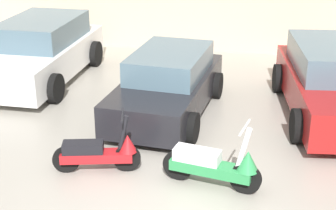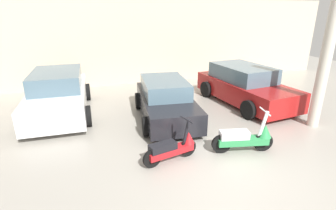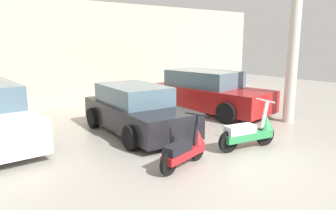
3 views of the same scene
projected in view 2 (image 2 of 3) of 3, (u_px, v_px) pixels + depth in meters
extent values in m
plane|color=#9E998E|center=(230.00, 171.00, 5.83)|extent=(28.00, 28.00, 0.00)
cube|color=beige|center=(146.00, 43.00, 12.35)|extent=(19.60, 0.12, 3.86)
cylinder|color=black|center=(188.00, 148.00, 6.38)|extent=(0.45, 0.17, 0.44)
cylinder|color=black|center=(152.00, 159.00, 5.91)|extent=(0.45, 0.17, 0.44)
cube|color=#B2191E|center=(171.00, 151.00, 6.12)|extent=(1.18, 0.52, 0.15)
cube|color=black|center=(163.00, 147.00, 5.97)|extent=(0.69, 0.40, 0.17)
cylinder|color=black|center=(186.00, 132.00, 6.20)|extent=(0.21, 0.12, 0.62)
cylinder|color=black|center=(187.00, 120.00, 6.09)|extent=(0.14, 0.50, 0.03)
cone|color=#B2191E|center=(189.00, 137.00, 6.29)|extent=(0.35, 0.35, 0.29)
cylinder|color=black|center=(263.00, 142.00, 6.61)|extent=(0.49, 0.18, 0.49)
cylinder|color=black|center=(221.00, 144.00, 6.51)|extent=(0.49, 0.18, 0.49)
cube|color=#2D8C4C|center=(243.00, 141.00, 6.54)|extent=(1.30, 0.55, 0.17)
cube|color=white|center=(234.00, 135.00, 6.45)|extent=(0.75, 0.42, 0.19)
cylinder|color=white|center=(263.00, 124.00, 6.43)|extent=(0.24, 0.13, 0.69)
cylinder|color=white|center=(265.00, 111.00, 6.32)|extent=(0.15, 0.56, 0.03)
cone|color=#2D8C4C|center=(265.00, 131.00, 6.50)|extent=(0.39, 0.39, 0.32)
cube|color=white|center=(59.00, 99.00, 8.89)|extent=(1.84, 4.26, 0.70)
cube|color=slate|center=(57.00, 79.00, 8.90)|extent=(1.60, 2.40, 0.55)
cylinder|color=black|center=(87.00, 116.00, 8.02)|extent=(0.23, 0.65, 0.64)
cylinder|color=black|center=(21.00, 123.00, 7.53)|extent=(0.23, 0.65, 0.64)
cylinder|color=black|center=(87.00, 92.00, 10.38)|extent=(0.23, 0.65, 0.64)
cylinder|color=black|center=(37.00, 96.00, 9.90)|extent=(0.23, 0.65, 0.64)
cube|color=black|center=(166.00, 105.00, 8.55)|extent=(1.91, 3.84, 0.62)
cube|color=slate|center=(165.00, 87.00, 8.56)|extent=(1.56, 2.20, 0.48)
cylinder|color=black|center=(200.00, 122.00, 7.70)|extent=(0.25, 0.58, 0.56)
cylinder|color=black|center=(146.00, 126.00, 7.40)|extent=(0.25, 0.58, 0.56)
cylinder|color=black|center=(181.00, 98.00, 9.82)|extent=(0.25, 0.58, 0.56)
cylinder|color=black|center=(138.00, 100.00, 9.51)|extent=(0.25, 0.58, 0.56)
cube|color=maroon|center=(245.00, 90.00, 9.91)|extent=(2.21, 4.34, 0.69)
cube|color=slate|center=(243.00, 73.00, 9.91)|extent=(1.79, 2.50, 0.55)
cylinder|color=black|center=(289.00, 102.00, 9.22)|extent=(0.29, 0.66, 0.64)
cylinder|color=black|center=(249.00, 110.00, 8.53)|extent=(0.29, 0.66, 0.64)
cylinder|color=black|center=(242.00, 84.00, 11.44)|extent=(0.29, 0.66, 0.64)
cylinder|color=black|center=(206.00, 89.00, 10.74)|extent=(0.29, 0.66, 0.64)
cylinder|color=beige|center=(325.00, 64.00, 7.50)|extent=(0.32, 0.32, 3.86)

